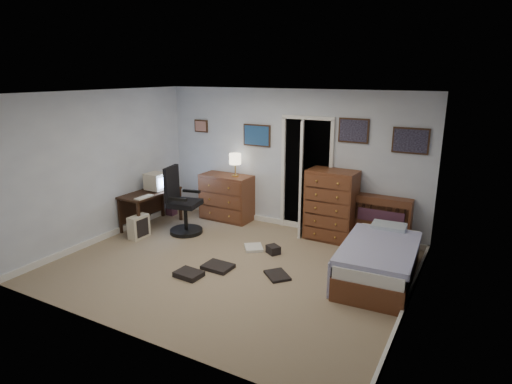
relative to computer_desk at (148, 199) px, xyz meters
The scene contains 15 objects.
floor 2.46m from the computer_desk, 18.28° to the right, with size 5.00×4.00×0.02m, color gray.
computer_desk is the anchor object (origin of this frame).
crt_monitor 0.36m from the computer_desk, 55.46° to the left, with size 0.35×0.33×0.32m.
keyboard 0.47m from the computer_desk, 53.66° to the right, with size 0.13×0.35×0.02m, color beige.
pc_tower 0.69m from the computer_desk, 63.06° to the right, with size 0.19×0.38×0.40m.
office_chair 0.78m from the computer_desk, ahead, with size 0.68×0.68×1.20m.
media_stack 0.71m from the computer_desk, 93.32° to the left, with size 0.16×0.16×0.81m, color maroon.
low_dresser 1.49m from the computer_desk, 43.43° to the left, with size 0.99×0.50×0.88m, color brown.
table_lamp 1.78m from the computer_desk, 38.61° to the left, with size 0.23×0.23×0.43m.
doorway 3.07m from the computer_desk, 30.03° to the left, with size 0.96×1.12×2.05m.
tall_dresser 3.34m from the computer_desk, 17.36° to the left, with size 0.82×0.48×1.20m, color brown.
headboard_bookcase 4.17m from the computer_desk, 15.45° to the left, with size 0.92×0.24×0.83m.
bed 4.27m from the computer_desk, ahead, with size 1.04×1.83×0.58m.
wall_posters 3.34m from the computer_desk, 23.26° to the left, with size 4.38×0.04×0.60m.
floor_clutter 2.46m from the computer_desk, 17.57° to the right, with size 1.51×1.65×0.13m.
Camera 1 is at (3.11, -4.91, 2.76)m, focal length 30.00 mm.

